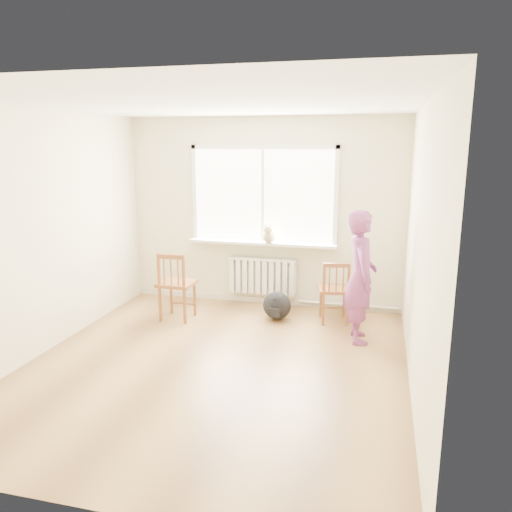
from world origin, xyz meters
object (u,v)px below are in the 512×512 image
Objects in this scene: backpack at (277,306)px; chair_left at (176,286)px; person at (361,277)px; cat at (269,235)px; chair_right at (335,292)px.

chair_left is at bearing -165.34° from backpack.
person reaches higher than chair_left.
backpack is at bearing 54.47° from person.
chair_left is 2.44× the size of backpack.
person is at bearing -40.53° from cat.
chair_right is 0.80m from backpack.
chair_left reaches higher than backpack.
chair_right is 1.86× the size of cat.
cat is at bearing -142.67° from chair_left.
chair_right is at bearing 4.54° from backpack.
chair_right is 0.53× the size of person.
chair_left is 0.59× the size of person.
person is 1.64m from cat.
person is 1.34m from backpack.
chair_left is 2.07× the size of cat.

